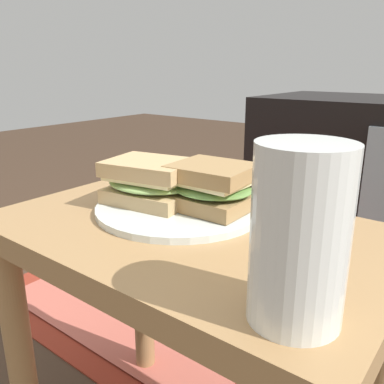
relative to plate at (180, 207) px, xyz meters
name	(u,v)px	position (x,y,z in m)	size (l,w,h in m)	color
side_table	(189,283)	(0.05, -0.04, -0.10)	(0.56, 0.36, 0.46)	#A37A4C
area_rug	(154,300)	(-0.37, 0.32, -0.46)	(0.91, 0.65, 0.01)	maroon
plate	(180,207)	(0.00, 0.00, 0.00)	(0.26, 0.26, 0.01)	silver
sandwich_front	(150,181)	(-0.05, -0.02, 0.04)	(0.15, 0.12, 0.07)	tan
sandwich_back	(210,186)	(0.05, 0.02, 0.04)	(0.12, 0.11, 0.07)	#9E7A4C
beer_glass	(299,239)	(0.26, -0.16, 0.07)	(0.08, 0.08, 0.16)	silver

